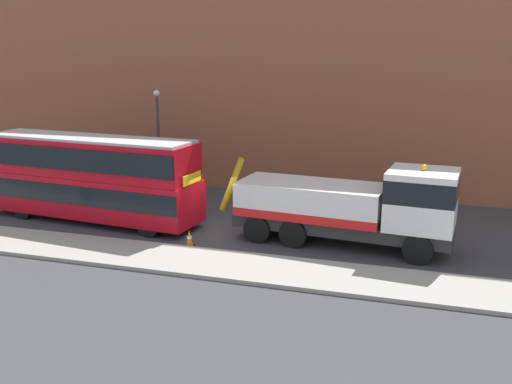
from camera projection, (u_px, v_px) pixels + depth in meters
name	position (u px, v px, depth m)	size (l,w,h in m)	color
ground_plane	(221.00, 230.00, 25.42)	(120.00, 120.00, 0.00)	#38383D
near_kerb	(183.00, 260.00, 21.50)	(60.00, 2.80, 0.15)	gray
building_facade	(271.00, 49.00, 31.30)	(60.00, 1.50, 16.00)	#935138
recovery_tow_truck	(353.00, 205.00, 22.93)	(10.23, 3.52, 3.67)	#2D2D2D
double_decker_bus	(90.00, 175.00, 26.38)	(11.20, 3.64, 4.06)	#B70C19
traffic_cone_near_bus	(189.00, 239.00, 23.17)	(0.36, 0.36, 0.72)	orange
street_lamp	(158.00, 132.00, 32.10)	(0.36, 0.36, 5.83)	#38383D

